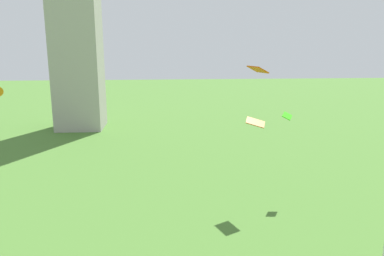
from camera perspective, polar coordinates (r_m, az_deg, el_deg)
kite_flying_2 at (r=29.21m, az=14.19°, el=1.78°), size 1.01×1.09×0.52m
kite_flying_4 at (r=23.33m, az=9.57°, el=0.85°), size 1.32×1.01×0.58m
kite_flying_6 at (r=28.34m, az=9.91°, el=8.71°), size 1.46×1.76×0.53m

